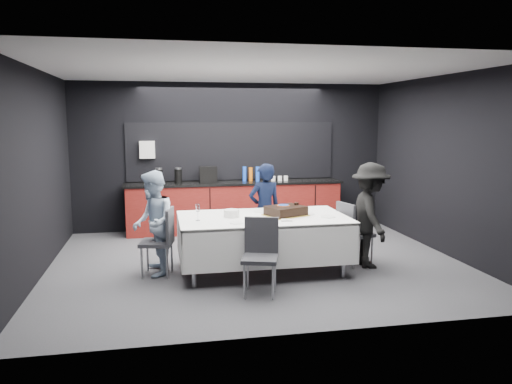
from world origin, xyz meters
The scene contains 18 objects.
ground centered at (0.00, 0.00, 0.00)m, with size 6.00×6.00×0.00m, color #45464B.
room_shell centered at (0.00, 0.00, 1.86)m, with size 6.04×5.04×2.82m.
kitchenette centered at (-0.02, 2.22, 0.54)m, with size 4.10×0.64×2.05m.
party_table centered at (0.00, -0.40, 0.64)m, with size 2.32×1.32×0.78m.
cake_assembly centered at (0.33, -0.39, 0.85)m, with size 0.66×0.61×0.17m.
plate_stack centered at (-0.43, -0.35, 0.83)m, with size 0.22×0.22×0.10m, color white.
loose_plate_near centered at (-0.43, -0.76, 0.78)m, with size 0.18×0.18×0.01m, color white.
loose_plate_right_a centered at (0.65, -0.35, 0.78)m, with size 0.22×0.22×0.01m, color white.
loose_plate_right_b centered at (0.87, -0.61, 0.78)m, with size 0.20×0.20×0.01m, color white.
loose_plate_far centered at (0.03, -0.06, 0.78)m, with size 0.18×0.18×0.01m, color white.
fork_pile centered at (0.24, -0.77, 0.79)m, with size 0.14×0.09×0.02m, color white.
champagne_flute centered at (-0.91, -0.52, 0.94)m, with size 0.06×0.06×0.22m.
chair_left centered at (-1.38, -0.32, 0.53)m, with size 0.50×0.50×0.92m.
chair_right centered at (1.32, -0.36, 0.53)m, with size 0.51×0.51×0.92m.
chair_near centered at (-0.21, -1.25, 0.53)m, with size 0.52×0.52×0.92m.
person_center centered at (0.20, 0.41, 0.72)m, with size 0.53×0.35×1.44m, color black.
person_left centered at (-1.50, -0.27, 0.72)m, with size 0.70×0.54×1.43m, color silver.
person_right centered at (1.55, -0.48, 0.75)m, with size 0.97×0.56×1.51m, color black.
Camera 1 is at (-1.40, -7.04, 2.13)m, focal length 35.00 mm.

